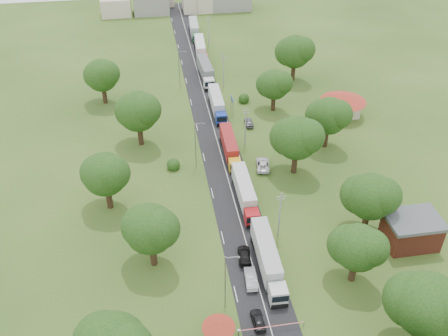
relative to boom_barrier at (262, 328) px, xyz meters
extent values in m
plane|color=#284416|center=(1.36, 25.00, -0.89)|extent=(260.00, 260.00, 0.00)
cube|color=black|center=(1.36, 45.00, -0.89)|extent=(8.00, 200.00, 0.04)
cylinder|color=slate|center=(-3.14, 0.00, -0.34)|extent=(0.20, 0.20, 1.10)
cube|color=slate|center=(-3.14, 0.00, 0.16)|extent=(0.35, 0.35, 0.25)
cylinder|color=red|center=(1.36, 0.00, 0.11)|extent=(9.00, 0.12, 0.12)
cylinder|color=slate|center=(5.86, 0.00, -0.39)|extent=(0.10, 0.10, 1.00)
cube|color=beige|center=(-5.84, 0.00, 0.31)|extent=(2.60, 2.60, 2.40)
cone|color=maroon|center=(-5.84, 0.00, 2.01)|extent=(4.40, 4.40, 1.10)
cube|color=black|center=(-4.53, 0.00, 0.51)|extent=(0.02, 1.20, 0.90)
cylinder|color=slate|center=(6.56, 58.80, 1.11)|extent=(0.12, 0.12, 4.00)
cylinder|color=slate|center=(6.56, 61.20, 1.11)|extent=(0.12, 0.12, 4.00)
cube|color=navy|center=(6.56, 60.00, 2.71)|extent=(0.06, 3.00, 1.00)
cube|color=silver|center=(6.56, 60.00, 2.71)|extent=(0.07, 3.10, 0.06)
cylinder|color=gray|center=(6.86, 18.00, 3.61)|extent=(0.24, 0.24, 9.00)
cube|color=gray|center=(6.86, 18.00, 7.41)|extent=(1.60, 0.10, 0.10)
cube|color=gray|center=(6.86, 18.00, 6.91)|extent=(1.20, 0.10, 0.10)
cylinder|color=gray|center=(6.86, 46.00, 3.61)|extent=(0.24, 0.24, 9.00)
cube|color=gray|center=(6.86, 46.00, 7.41)|extent=(1.60, 0.10, 0.10)
cube|color=gray|center=(6.86, 46.00, 6.91)|extent=(1.20, 0.10, 0.10)
cylinder|color=gray|center=(6.86, 74.00, 3.61)|extent=(0.24, 0.24, 9.00)
cube|color=gray|center=(6.86, 74.00, 7.41)|extent=(1.60, 0.10, 0.10)
cube|color=gray|center=(6.86, 74.00, 6.91)|extent=(1.20, 0.10, 0.10)
cylinder|color=gray|center=(6.86, 102.00, 3.61)|extent=(0.24, 0.24, 9.00)
cube|color=gray|center=(6.86, 102.00, 7.41)|extent=(1.60, 0.10, 0.10)
cube|color=gray|center=(6.86, 102.00, 6.91)|extent=(1.20, 0.10, 0.10)
cylinder|color=gray|center=(6.86, 130.00, 3.61)|extent=(0.24, 0.24, 9.00)
cylinder|color=slate|center=(-4.14, 5.00, 4.11)|extent=(0.16, 0.16, 10.00)
cube|color=slate|center=(-3.24, 5.00, 8.81)|extent=(1.80, 0.10, 0.10)
cube|color=slate|center=(-2.44, 5.00, 8.66)|extent=(0.50, 0.22, 0.15)
cylinder|color=slate|center=(-4.14, 40.00, 4.11)|extent=(0.16, 0.16, 10.00)
cube|color=slate|center=(-3.24, 40.00, 8.81)|extent=(1.80, 0.10, 0.10)
cube|color=slate|center=(-2.44, 40.00, 8.66)|extent=(0.50, 0.22, 0.15)
cylinder|color=slate|center=(-4.14, 75.00, 4.11)|extent=(0.16, 0.16, 10.00)
cube|color=slate|center=(-3.24, 75.00, 8.81)|extent=(1.80, 0.10, 0.10)
cube|color=slate|center=(-2.44, 75.00, 8.66)|extent=(0.50, 0.22, 0.15)
cylinder|color=#382616|center=(19.36, -5.00, 1.38)|extent=(1.12, 1.12, 4.55)
sphere|color=#15330E|center=(19.36, -5.00, 6.96)|extent=(8.40, 8.40, 8.40)
sphere|color=#15330E|center=(20.86, -6.20, 7.86)|extent=(6.60, 6.60, 6.60)
sphere|color=#15330E|center=(18.16, -3.50, 6.36)|extent=(7.20, 7.20, 7.20)
cylinder|color=#382616|center=(15.36, 7.00, 1.03)|extent=(1.04, 1.04, 3.85)
sphere|color=#15330E|center=(15.36, 7.00, 5.71)|extent=(7.00, 7.00, 7.00)
sphere|color=#15330E|center=(16.61, 6.00, 6.46)|extent=(5.50, 5.50, 5.50)
sphere|color=#15330E|center=(14.36, 8.25, 5.21)|extent=(6.00, 6.00, 6.00)
cylinder|color=#382616|center=(21.36, 17.00, 1.21)|extent=(1.08, 1.08, 4.20)
sphere|color=#15330E|center=(21.36, 17.00, 6.33)|extent=(7.70, 7.70, 7.70)
sphere|color=#15330E|center=(22.73, 15.90, 7.16)|extent=(6.05, 6.05, 6.05)
sphere|color=#15330E|center=(20.26, 18.38, 5.78)|extent=(6.60, 6.60, 6.60)
cylinder|color=#382616|center=(14.36, 35.00, 1.38)|extent=(1.12, 1.12, 4.55)
sphere|color=#15330E|center=(14.36, 35.00, 6.96)|extent=(8.40, 8.40, 8.40)
sphere|color=#15330E|center=(15.86, 33.80, 7.86)|extent=(6.60, 6.60, 6.60)
sphere|color=#15330E|center=(13.16, 36.50, 6.36)|extent=(7.20, 7.20, 7.20)
cylinder|color=#382616|center=(23.36, 43.00, 1.21)|extent=(1.08, 1.08, 4.20)
sphere|color=#15330E|center=(23.36, 43.00, 6.33)|extent=(7.70, 7.70, 7.70)
sphere|color=#15330E|center=(24.73, 41.90, 7.16)|extent=(6.05, 6.05, 6.05)
sphere|color=#15330E|center=(22.26, 44.38, 5.78)|extent=(6.60, 6.60, 6.60)
cylinder|color=#382616|center=(16.36, 60.00, 1.03)|extent=(1.04, 1.04, 3.85)
sphere|color=#15330E|center=(16.36, 60.00, 5.71)|extent=(7.00, 7.00, 7.00)
sphere|color=#15330E|center=(17.61, 59.00, 6.46)|extent=(5.50, 5.50, 5.50)
sphere|color=#15330E|center=(15.36, 61.25, 5.21)|extent=(6.00, 6.00, 6.00)
cylinder|color=#382616|center=(25.36, 75.00, 1.38)|extent=(1.12, 1.12, 4.55)
sphere|color=#15330E|center=(25.36, 75.00, 6.96)|extent=(8.40, 8.40, 8.40)
sphere|color=#15330E|center=(26.86, 73.80, 7.86)|extent=(6.60, 6.60, 6.60)
sphere|color=#15330E|center=(24.16, 76.50, 6.36)|extent=(7.20, 7.20, 7.20)
cylinder|color=#382616|center=(-13.64, 15.00, 1.21)|extent=(1.08, 1.08, 4.20)
sphere|color=#15330E|center=(-13.64, 15.00, 6.33)|extent=(7.70, 7.70, 7.70)
sphere|color=#15330E|center=(-12.27, 13.90, 7.16)|extent=(6.05, 6.05, 6.05)
sphere|color=#15330E|center=(-14.74, 16.38, 5.78)|extent=(6.60, 6.60, 6.60)
cylinder|color=#382616|center=(-20.64, 30.00, 1.21)|extent=(1.08, 1.08, 4.20)
sphere|color=#15330E|center=(-20.64, 30.00, 6.33)|extent=(7.70, 7.70, 7.70)
sphere|color=#15330E|center=(-19.27, 28.90, 7.16)|extent=(6.05, 6.05, 6.05)
sphere|color=#15330E|center=(-21.74, 31.38, 5.78)|extent=(6.60, 6.60, 6.60)
cylinder|color=#382616|center=(-14.64, 50.00, 1.38)|extent=(1.12, 1.12, 4.55)
sphere|color=#15330E|center=(-14.64, 50.00, 6.96)|extent=(8.40, 8.40, 8.40)
sphere|color=#15330E|center=(-13.14, 48.80, 7.86)|extent=(6.60, 6.60, 6.60)
sphere|color=#15330E|center=(-15.84, 51.50, 6.36)|extent=(7.20, 7.20, 7.20)
cylinder|color=#382616|center=(-22.64, 70.00, 1.21)|extent=(1.08, 1.08, 4.20)
sphere|color=#15330E|center=(-22.64, 70.00, 6.33)|extent=(7.70, 7.70, 7.70)
sphere|color=#15330E|center=(-21.27, 68.90, 7.16)|extent=(6.05, 6.05, 6.05)
sphere|color=#15330E|center=(-23.74, 71.38, 5.78)|extent=(6.60, 6.60, 6.60)
cube|color=maroon|center=(27.36, 13.00, 1.41)|extent=(8.00, 6.00, 4.60)
cube|color=#47494F|center=(27.36, 13.00, 4.01)|extent=(8.60, 6.60, 0.60)
cube|color=beige|center=(31.36, 55.00, 1.11)|extent=(7.00, 5.00, 4.00)
cone|color=maroon|center=(31.36, 55.00, 4.01)|extent=(10.08, 10.08, 1.80)
cube|color=gray|center=(-8.64, 135.00, 2.61)|extent=(12.00, 8.00, 7.00)
cube|color=beige|center=(7.36, 135.00, 2.11)|extent=(10.00, 8.00, 6.00)
cube|color=beige|center=(-20.64, 135.00, 2.11)|extent=(10.00, 8.00, 6.00)
cube|color=silver|center=(3.38, 4.71, 0.72)|extent=(2.57, 2.57, 2.60)
cube|color=black|center=(3.38, 3.46, 1.08)|extent=(2.39, 0.09, 1.14)
cube|color=slate|center=(3.38, 3.52, -0.32)|extent=(2.29, 0.32, 0.36)
cube|color=slate|center=(3.38, 11.99, -0.11)|extent=(2.74, 12.02, 0.31)
cube|color=#A7A7AC|center=(3.38, 12.30, 1.76)|extent=(2.95, 12.34, 3.12)
cylinder|color=black|center=(3.38, 3.78, -0.37)|extent=(2.44, 1.04, 1.04)
cylinder|color=black|center=(3.38, 5.65, -0.37)|extent=(2.44, 1.04, 1.04)
cylinder|color=black|center=(3.38, 15.63, -0.37)|extent=(2.44, 1.04, 1.04)
cylinder|color=black|center=(3.38, 17.19, -0.37)|extent=(2.44, 1.04, 1.04)
cube|color=#A01216|center=(3.16, 21.52, 0.63)|extent=(2.37, 2.37, 2.46)
cube|color=black|center=(3.16, 20.33, 0.98)|extent=(2.26, 0.03, 1.08)
cube|color=slate|center=(3.16, 20.39, -0.35)|extent=(2.17, 0.26, 0.34)
cube|color=slate|center=(3.16, 28.40, -0.15)|extent=(2.32, 11.32, 0.30)
cube|color=silver|center=(3.16, 28.70, 1.62)|extent=(2.52, 11.62, 2.95)
cylinder|color=black|center=(3.16, 20.63, -0.40)|extent=(2.31, 0.98, 0.98)
cylinder|color=black|center=(3.16, 22.40, -0.40)|extent=(2.31, 0.98, 0.98)
cylinder|color=black|center=(3.16, 31.85, -0.40)|extent=(2.31, 0.98, 0.98)
cylinder|color=black|center=(3.16, 33.32, -0.40)|extent=(2.31, 0.98, 0.98)
cube|color=gold|center=(3.08, 37.09, 0.57)|extent=(2.32, 2.32, 2.36)
cube|color=black|center=(3.08, 35.95, 0.90)|extent=(2.17, 0.07, 1.04)
cube|color=slate|center=(3.08, 36.00, -0.37)|extent=(2.08, 0.30, 0.33)
cube|color=slate|center=(3.08, 43.70, -0.18)|extent=(2.42, 10.91, 0.28)
cube|color=maroon|center=(3.08, 43.98, 1.52)|extent=(2.61, 11.19, 2.83)
cylinder|color=black|center=(3.08, 36.24, -0.42)|extent=(2.22, 0.94, 0.94)
cylinder|color=black|center=(3.08, 37.94, -0.42)|extent=(2.22, 0.94, 0.94)
cylinder|color=black|center=(3.08, 47.00, -0.42)|extent=(2.22, 0.94, 0.94)
cylinder|color=black|center=(3.08, 48.42, -0.42)|extent=(2.22, 0.94, 0.94)
cube|color=navy|center=(3.28, 55.49, 0.61)|extent=(2.37, 2.37, 2.43)
cube|color=black|center=(3.28, 54.31, 0.95)|extent=(2.23, 0.05, 1.07)
cube|color=slate|center=(3.28, 54.37, -0.36)|extent=(2.14, 0.28, 0.34)
cube|color=slate|center=(3.28, 62.29, -0.16)|extent=(2.40, 11.20, 0.29)
cube|color=#B7B6BC|center=(3.28, 62.58, 1.59)|extent=(2.60, 11.50, 2.91)
cylinder|color=black|center=(3.28, 54.61, -0.41)|extent=(2.28, 0.97, 0.97)
cylinder|color=black|center=(3.28, 56.36, -0.41)|extent=(2.28, 0.97, 0.97)
cylinder|color=black|center=(3.28, 65.69, -0.41)|extent=(2.28, 0.97, 0.97)
cylinder|color=black|center=(3.28, 67.15, -0.41)|extent=(2.28, 0.97, 0.97)
cube|color=silver|center=(3.03, 73.17, 0.72)|extent=(2.60, 2.60, 2.59)
cube|color=black|center=(3.03, 71.92, 1.08)|extent=(2.38, 0.13, 1.14)
cube|color=slate|center=(3.03, 71.98, -0.32)|extent=(2.29, 0.36, 0.36)
cube|color=slate|center=(3.03, 80.43, -0.11)|extent=(2.95, 12.02, 0.31)
cube|color=#585B5F|center=(3.03, 80.74, 1.75)|extent=(3.17, 12.34, 3.11)
cylinder|color=black|center=(3.03, 72.24, -0.37)|extent=(2.44, 1.04, 1.04)
cylinder|color=black|center=(3.03, 74.10, -0.37)|extent=(2.44, 1.04, 1.04)
cylinder|color=black|center=(3.03, 84.05, -0.37)|extent=(2.44, 1.04, 1.04)
cylinder|color=black|center=(3.03, 85.61, -0.37)|extent=(2.44, 1.04, 1.04)
cube|color=#B31B27|center=(3.60, 88.77, 0.66)|extent=(2.53, 2.53, 2.50)
cube|color=black|center=(3.60, 87.56, 1.01)|extent=(2.30, 0.15, 1.10)
cube|color=slate|center=(3.60, 87.62, -0.34)|extent=(2.21, 0.37, 0.35)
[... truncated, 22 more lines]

